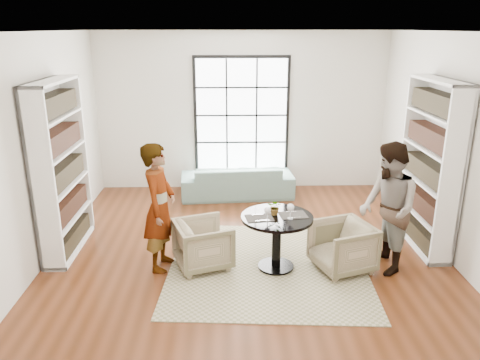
{
  "coord_description": "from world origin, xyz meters",
  "views": [
    {
      "loc": [
        -0.27,
        -5.9,
        3.05
      ],
      "look_at": [
        -0.1,
        0.4,
        0.98
      ],
      "focal_mm": 35.0,
      "sensor_mm": 36.0,
      "label": 1
    }
  ],
  "objects_px": {
    "armchair_left": "(203,244)",
    "wine_glass_left": "(268,211)",
    "pedestal_table": "(277,231)",
    "armchair_right": "(342,247)",
    "flower_centerpiece": "(275,207)",
    "person_left": "(159,207)",
    "sofa": "(237,180)",
    "wine_glass_right": "(291,208)",
    "person_right": "(388,209)"
  },
  "relations": [
    {
      "from": "armchair_left",
      "to": "wine_glass_left",
      "type": "xyz_separation_m",
      "value": [
        0.82,
        -0.23,
        0.56
      ]
    },
    {
      "from": "pedestal_table",
      "to": "armchair_right",
      "type": "height_order",
      "value": "pedestal_table"
    },
    {
      "from": "pedestal_table",
      "to": "flower_centerpiece",
      "type": "relative_size",
      "value": 4.48
    },
    {
      "from": "person_left",
      "to": "armchair_right",
      "type": "bearing_deg",
      "value": -84.42
    },
    {
      "from": "pedestal_table",
      "to": "sofa",
      "type": "bearing_deg",
      "value": 99.2
    },
    {
      "from": "flower_centerpiece",
      "to": "pedestal_table",
      "type": "bearing_deg",
      "value": -66.5
    },
    {
      "from": "armchair_right",
      "to": "person_left",
      "type": "height_order",
      "value": "person_left"
    },
    {
      "from": "wine_glass_right",
      "to": "pedestal_table",
      "type": "bearing_deg",
      "value": 150.19
    },
    {
      "from": "armchair_right",
      "to": "person_left",
      "type": "xyz_separation_m",
      "value": [
        -2.37,
        0.13,
        0.52
      ]
    },
    {
      "from": "wine_glass_right",
      "to": "wine_glass_left",
      "type": "bearing_deg",
      "value": -169.48
    },
    {
      "from": "flower_centerpiece",
      "to": "sofa",
      "type": "bearing_deg",
      "value": 98.91
    },
    {
      "from": "person_right",
      "to": "wine_glass_left",
      "type": "xyz_separation_m",
      "value": [
        -1.55,
        -0.09,
        0.02
      ]
    },
    {
      "from": "armchair_left",
      "to": "armchair_right",
      "type": "distance_m",
      "value": 1.82
    },
    {
      "from": "pedestal_table",
      "to": "person_left",
      "type": "relative_size",
      "value": 0.55
    },
    {
      "from": "armchair_left",
      "to": "armchair_right",
      "type": "height_order",
      "value": "armchair_right"
    },
    {
      "from": "pedestal_table",
      "to": "person_right",
      "type": "relative_size",
      "value": 0.55
    },
    {
      "from": "armchair_right",
      "to": "person_right",
      "type": "bearing_deg",
      "value": 70.75
    },
    {
      "from": "pedestal_table",
      "to": "armchair_left",
      "type": "xyz_separation_m",
      "value": [
        -0.96,
        0.08,
        -0.22
      ]
    },
    {
      "from": "pedestal_table",
      "to": "flower_centerpiece",
      "type": "distance_m",
      "value": 0.31
    },
    {
      "from": "wine_glass_left",
      "to": "flower_centerpiece",
      "type": "xyz_separation_m",
      "value": [
        0.12,
        0.2,
        -0.03
      ]
    },
    {
      "from": "pedestal_table",
      "to": "sofa",
      "type": "relative_size",
      "value": 0.45
    },
    {
      "from": "armchair_right",
      "to": "armchair_left",
      "type": "bearing_deg",
      "value": -113.49
    },
    {
      "from": "pedestal_table",
      "to": "wine_glass_right",
      "type": "bearing_deg",
      "value": -29.81
    },
    {
      "from": "armchair_left",
      "to": "armchair_right",
      "type": "xyz_separation_m",
      "value": [
        1.82,
        -0.13,
        0.0
      ]
    },
    {
      "from": "armchair_right",
      "to": "flower_centerpiece",
      "type": "bearing_deg",
      "value": -116.06
    },
    {
      "from": "flower_centerpiece",
      "to": "wine_glass_left",
      "type": "bearing_deg",
      "value": -120.16
    },
    {
      "from": "sofa",
      "to": "armchair_left",
      "type": "distance_m",
      "value": 2.78
    },
    {
      "from": "person_right",
      "to": "person_left",
      "type": "bearing_deg",
      "value": -95.75
    },
    {
      "from": "person_left",
      "to": "wine_glass_right",
      "type": "height_order",
      "value": "person_left"
    },
    {
      "from": "pedestal_table",
      "to": "wine_glass_left",
      "type": "height_order",
      "value": "wine_glass_left"
    },
    {
      "from": "sofa",
      "to": "person_left",
      "type": "height_order",
      "value": "person_left"
    },
    {
      "from": "sofa",
      "to": "wine_glass_right",
      "type": "distance_m",
      "value": 3.03
    },
    {
      "from": "sofa",
      "to": "armchair_right",
      "type": "height_order",
      "value": "armchair_right"
    },
    {
      "from": "sofa",
      "to": "flower_centerpiece",
      "type": "xyz_separation_m",
      "value": [
        0.43,
        -2.76,
        0.54
      ]
    },
    {
      "from": "armchair_left",
      "to": "person_left",
      "type": "distance_m",
      "value": 0.76
    },
    {
      "from": "armchair_right",
      "to": "wine_glass_left",
      "type": "bearing_deg",
      "value": -103.94
    },
    {
      "from": "armchair_right",
      "to": "wine_glass_right",
      "type": "xyz_separation_m",
      "value": [
        -0.7,
        -0.04,
        0.57
      ]
    },
    {
      "from": "wine_glass_right",
      "to": "armchair_left",
      "type": "bearing_deg",
      "value": 171.22
    },
    {
      "from": "person_left",
      "to": "sofa",
      "type": "bearing_deg",
      "value": -12.28
    },
    {
      "from": "pedestal_table",
      "to": "person_right",
      "type": "bearing_deg",
      "value": -2.14
    },
    {
      "from": "wine_glass_left",
      "to": "wine_glass_right",
      "type": "xyz_separation_m",
      "value": [
        0.3,
        0.05,
        0.01
      ]
    },
    {
      "from": "pedestal_table",
      "to": "person_left",
      "type": "bearing_deg",
      "value": 176.88
    },
    {
      "from": "person_right",
      "to": "flower_centerpiece",
      "type": "xyz_separation_m",
      "value": [
        -1.43,
        0.11,
        -0.01
      ]
    },
    {
      "from": "armchair_right",
      "to": "wine_glass_left",
      "type": "height_order",
      "value": "wine_glass_left"
    },
    {
      "from": "pedestal_table",
      "to": "armchair_right",
      "type": "xyz_separation_m",
      "value": [
        0.86,
        -0.05,
        -0.22
      ]
    },
    {
      "from": "pedestal_table",
      "to": "person_left",
      "type": "distance_m",
      "value": 1.54
    },
    {
      "from": "person_left",
      "to": "wine_glass_right",
      "type": "distance_m",
      "value": 1.68
    },
    {
      "from": "person_left",
      "to": "person_right",
      "type": "height_order",
      "value": "person_right"
    },
    {
      "from": "armchair_right",
      "to": "wine_glass_right",
      "type": "relative_size",
      "value": 3.46
    },
    {
      "from": "person_right",
      "to": "pedestal_table",
      "type": "bearing_deg",
      "value": -95.24
    }
  ]
}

